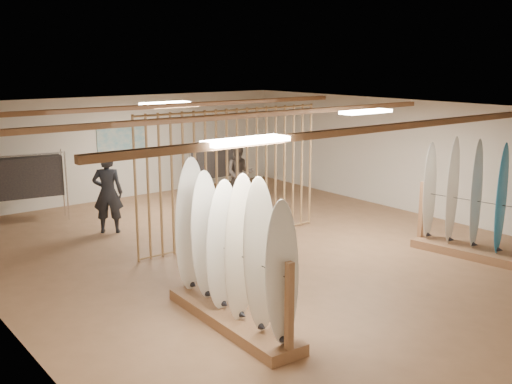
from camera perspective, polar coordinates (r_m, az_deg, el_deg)
floor at (r=12.11m, az=-0.00°, el=-5.55°), size 12.00×12.00×0.00m
ceiling at (r=11.56m, az=-0.00°, el=7.77°), size 12.00×12.00×0.00m
wall_back at (r=16.83m, az=-12.71°, el=4.16°), size 12.00×0.00×12.00m
wall_right at (r=15.30m, az=14.95°, el=3.23°), size 0.00×12.00×12.00m
ceiling_slats at (r=11.56m, az=-0.00°, el=7.37°), size 9.50×6.12×0.10m
light_panels at (r=11.56m, az=-0.00°, el=7.47°), size 1.20×0.35×0.06m
bamboo_partition at (r=12.38m, az=-2.28°, el=1.54°), size 4.45×0.05×2.78m
poster at (r=16.78m, az=-12.72°, el=4.83°), size 1.40×0.03×0.90m
rack_left at (r=8.60m, az=-2.33°, el=-7.91°), size 0.74×2.77×2.21m
rack_right at (r=12.29m, az=20.07°, el=-2.41°), size 0.97×2.39×2.21m
clothing_rack_a at (r=14.91m, az=-20.72°, el=1.35°), size 1.53×0.61×1.66m
clothing_rack_b at (r=16.89m, az=-4.17°, el=2.75°), size 1.29×0.34×1.39m
shopper_a at (r=13.47m, az=-13.96°, el=0.41°), size 0.90×0.82×2.03m
shopper_b at (r=16.09m, az=-1.60°, el=2.16°), size 1.06×1.01×1.73m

